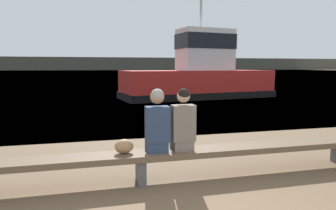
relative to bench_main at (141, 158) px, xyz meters
The scene contains 7 objects.
water_surface 122.91m from the bench_main, 89.81° to the left, with size 240.00×240.00×0.00m, color teal.
far_shoreline 160.16m from the bench_main, 89.86° to the left, with size 600.00×12.00×6.64m, color #4C4C42.
bench_main is the anchor object (origin of this frame).
person_left 0.61m from the bench_main, ahead, with size 0.37×0.38×1.01m.
person_right 0.88m from the bench_main, ahead, with size 0.37×0.37×1.01m.
shopping_bag 0.32m from the bench_main, behind, with size 0.29×0.21×0.23m.
tugboat_red 13.48m from the bench_main, 66.23° to the left, with size 9.47×4.40×6.86m.
Camera 1 is at (-1.07, -1.90, 1.84)m, focal length 32.00 mm.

